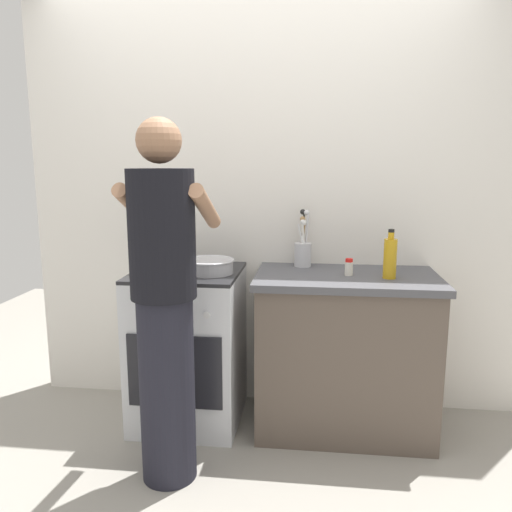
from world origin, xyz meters
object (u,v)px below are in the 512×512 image
object	(u,v)px
oil_bottle	(390,258)
person	(165,305)
pot	(160,263)
spice_bottle	(349,267)
mixing_bowl	(209,265)
stove_range	(189,346)
utensil_crock	(303,250)

from	to	relation	value
oil_bottle	person	xyz separation A→B (m)	(-1.08, -0.51, -0.15)
pot	spice_bottle	size ratio (longest dim) A/B	2.85
mixing_bowl	oil_bottle	world-z (taller)	oil_bottle
stove_range	pot	world-z (taller)	pot
stove_range	mixing_bowl	size ratio (longest dim) A/B	3.21
oil_bottle	pot	bearing A→B (deg)	179.35
utensil_crock	spice_bottle	size ratio (longest dim) A/B	3.64
stove_range	person	size ratio (longest dim) A/B	0.53
spice_bottle	stove_range	bearing A→B (deg)	179.48
stove_range	person	xyz separation A→B (m)	(0.04, -0.56, 0.41)
person	utensil_crock	bearing A→B (deg)	51.71
pot	utensil_crock	bearing A→B (deg)	17.53
utensil_crock	oil_bottle	xyz separation A→B (m)	(0.47, -0.26, 0.01)
utensil_crock	person	world-z (taller)	person
utensil_crock	person	bearing A→B (deg)	-128.29
stove_range	spice_bottle	xyz separation A→B (m)	(0.91, -0.01, 0.50)
mixing_bowl	person	world-z (taller)	person
utensil_crock	spice_bottle	world-z (taller)	utensil_crock
pot	spice_bottle	distance (m)	1.05
mixing_bowl	utensil_crock	xyz separation A→B (m)	(0.51, 0.25, 0.05)
pot	person	world-z (taller)	person
oil_bottle	person	size ratio (longest dim) A/B	0.15
spice_bottle	mixing_bowl	bearing A→B (deg)	-177.41
utensil_crock	person	size ratio (longest dim) A/B	0.20
stove_range	person	distance (m)	0.70
mixing_bowl	spice_bottle	distance (m)	0.77
mixing_bowl	person	size ratio (longest dim) A/B	0.17
oil_bottle	person	world-z (taller)	person
stove_range	utensil_crock	bearing A→B (deg)	17.94
mixing_bowl	person	bearing A→B (deg)	-100.86
pot	utensil_crock	distance (m)	0.83
pot	spice_bottle	world-z (taller)	pot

